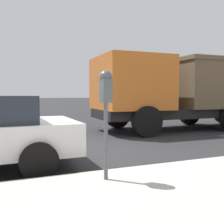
# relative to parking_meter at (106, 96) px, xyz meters

# --- Properties ---
(ground_plane) EXTENTS (220.00, 220.00, 0.00)m
(ground_plane) POSITION_rel_parking_meter_xyz_m (2.67, 0.14, -1.39)
(ground_plane) COLOR #2B2B2D
(parking_meter) EXTENTS (0.21, 0.19, 1.60)m
(parking_meter) POSITION_rel_parking_meter_xyz_m (0.00, 0.00, 0.00)
(parking_meter) COLOR #4C5156
(parking_meter) RESTS_ON sidewalk
(dump_truck) EXTENTS (3.02, 8.33, 2.85)m
(dump_truck) POSITION_rel_parking_meter_xyz_m (5.29, -6.02, 0.25)
(dump_truck) COLOR black
(dump_truck) RESTS_ON ground_plane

